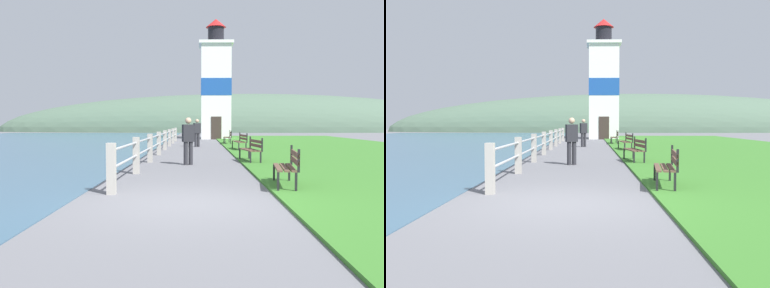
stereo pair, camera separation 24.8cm
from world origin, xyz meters
TOP-DOWN VIEW (x-y plane):
  - ground_plane at (0.00, 0.00)m, footprint 160.00×160.00m
  - grass_verge at (7.73, 15.19)m, footprint 12.00×45.57m
  - seawall_railing at (-1.63, 13.41)m, footprint 0.18×25.00m
  - park_bench_near at (2.23, 1.94)m, footprint 0.67×1.70m
  - park_bench_midway at (2.19, 8.20)m, footprint 0.69×1.85m
  - park_bench_far at (2.42, 14.96)m, footprint 0.66×2.00m
  - park_bench_by_lighthouse at (2.23, 21.53)m, footprint 0.49×1.66m
  - lighthouse at (1.73, 30.88)m, footprint 3.02×3.02m
  - person_strolling at (-0.18, 7.18)m, footprint 0.45×0.34m
  - person_by_railing at (0.09, 18.17)m, footprint 0.47×0.38m
  - distant_hillside at (8.00, 60.38)m, footprint 80.00×16.00m

SIDE VIEW (x-z plane):
  - ground_plane at x=0.00m, z-range 0.00..0.00m
  - distant_hillside at x=8.00m, z-range -6.00..6.00m
  - grass_verge at x=7.73m, z-range 0.00..0.06m
  - park_bench_by_lighthouse at x=2.23m, z-range 0.07..1.01m
  - park_bench_near at x=2.23m, z-range 0.07..1.01m
  - park_bench_midway at x=2.19m, z-range 0.07..1.01m
  - park_bench_far at x=2.42m, z-range 0.07..1.01m
  - seawall_railing at x=-1.63m, z-range 0.07..1.14m
  - person_strolling at x=-0.18m, z-range 0.07..1.74m
  - person_by_railing at x=0.09m, z-range 0.07..1.76m
  - lighthouse at x=1.73m, z-range -0.61..10.12m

